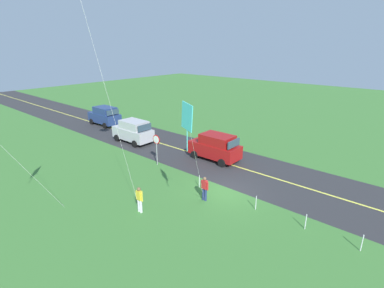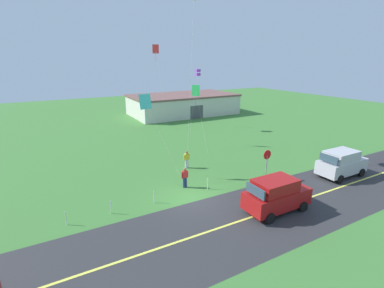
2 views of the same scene
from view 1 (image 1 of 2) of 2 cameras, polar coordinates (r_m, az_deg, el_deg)
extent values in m
cube|color=#3D7533|center=(19.58, 6.79, -9.49)|extent=(120.00, 120.00, 0.10)
cube|color=#2D2D30|center=(22.66, 12.52, -5.53)|extent=(120.00, 7.00, 0.00)
cube|color=#E5E04C|center=(22.66, 12.52, -5.52)|extent=(120.00, 0.16, 0.00)
cube|color=maroon|center=(24.35, 4.52, -1.09)|extent=(4.40, 1.90, 1.10)
cube|color=maroon|center=(23.90, 5.06, 0.91)|extent=(2.73, 1.75, 0.80)
cube|color=#334756|center=(24.52, 3.01, 1.43)|extent=(0.10, 1.62, 0.64)
cube|color=#334756|center=(23.05, 8.33, 0.09)|extent=(0.10, 1.62, 0.60)
cylinder|color=black|center=(24.67, 0.50, -2.12)|extent=(0.68, 0.22, 0.68)
cylinder|color=black|center=(26.06, 3.20, -0.97)|extent=(0.68, 0.22, 0.68)
cylinder|color=black|center=(23.07, 5.95, -3.79)|extent=(0.68, 0.22, 0.68)
cylinder|color=black|center=(24.55, 8.50, -2.46)|extent=(0.68, 0.22, 0.68)
cube|color=navy|center=(36.67, -17.06, 5.05)|extent=(4.40, 1.90, 1.10)
cube|color=navy|center=(36.25, -16.99, 6.45)|extent=(2.73, 1.75, 0.80)
cube|color=#334756|center=(37.16, -17.91, 6.66)|extent=(0.10, 1.62, 0.64)
cube|color=#334756|center=(34.92, -15.53, 6.13)|extent=(0.10, 1.62, 0.60)
cylinder|color=black|center=(37.52, -19.38, 4.25)|extent=(0.68, 0.22, 0.68)
cylinder|color=black|center=(38.46, -16.96, 4.85)|extent=(0.68, 0.22, 0.68)
cylinder|color=black|center=(35.13, -16.99, 3.54)|extent=(0.68, 0.22, 0.68)
cylinder|color=black|center=(36.14, -14.48, 4.19)|extent=(0.68, 0.22, 0.68)
cube|color=#B7B7BC|center=(29.33, -11.71, 2.10)|extent=(4.40, 1.90, 1.10)
cube|color=#B7B7BC|center=(28.88, -11.53, 3.81)|extent=(2.73, 1.75, 0.80)
cube|color=#334756|center=(29.72, -12.83, 4.15)|extent=(0.10, 1.62, 0.64)
cube|color=#334756|center=(27.66, -9.44, 3.26)|extent=(0.10, 1.62, 0.60)
cylinder|color=black|center=(30.08, -14.74, 1.19)|extent=(0.68, 0.22, 0.68)
cylinder|color=black|center=(31.13, -11.90, 2.02)|extent=(0.68, 0.22, 0.68)
cylinder|color=black|center=(27.87, -11.35, 0.03)|extent=(0.68, 0.22, 0.68)
cylinder|color=black|center=(29.00, -8.42, 0.96)|extent=(0.68, 0.22, 0.68)
cylinder|color=gray|center=(23.28, -7.03, -1.73)|extent=(0.08, 0.08, 2.10)
cylinder|color=red|center=(22.91, -7.14, 0.91)|extent=(0.76, 0.04, 0.76)
cylinder|color=white|center=(22.89, -7.19, 0.89)|extent=(0.62, 0.01, 0.62)
cylinder|color=silver|center=(17.27, -10.16, -12.12)|extent=(0.16, 0.16, 0.82)
cylinder|color=silver|center=(17.40, -10.55, -11.90)|extent=(0.16, 0.16, 0.82)
cube|color=yellow|center=(16.99, -10.49, -10.01)|extent=(0.36, 0.22, 0.56)
cylinder|color=yellow|center=(16.85, -9.96, -10.44)|extent=(0.10, 0.10, 0.52)
cylinder|color=yellow|center=(17.18, -11.00, -9.89)|extent=(0.10, 0.10, 0.52)
sphere|color=brown|center=(16.81, -10.57, -8.85)|extent=(0.22, 0.22, 0.22)
cylinder|color=navy|center=(18.19, 2.72, -10.08)|extent=(0.16, 0.16, 0.82)
cylinder|color=navy|center=(18.29, 2.27, -9.91)|extent=(0.16, 0.16, 0.82)
cube|color=red|center=(17.92, 2.52, -8.07)|extent=(0.36, 0.22, 0.56)
cylinder|color=red|center=(17.81, 3.13, -8.43)|extent=(0.10, 0.10, 0.52)
cylinder|color=red|center=(18.07, 1.92, -7.98)|extent=(0.10, 0.10, 0.52)
sphere|color=brown|center=(17.74, 2.54, -6.95)|extent=(0.22, 0.22, 0.22)
cylinder|color=silver|center=(15.20, -17.06, 11.25)|extent=(1.84, 1.96, 14.83)
cylinder|color=silver|center=(15.34, 1.05, -4.40)|extent=(1.67, 3.48, 6.32)
cube|color=#4CD8D8|center=(12.56, -1.00, 5.48)|extent=(0.96, 0.37, 1.28)
cylinder|color=#4CD8D8|center=(12.81, -0.98, 1.56)|extent=(0.04, 0.04, 1.40)
cylinder|color=silver|center=(17.74, -30.57, -4.08)|extent=(0.44, 3.35, 6.20)
cylinder|color=silver|center=(16.37, 30.81, -16.60)|extent=(0.05, 0.05, 0.90)
cylinder|color=silver|center=(16.77, 21.75, -14.19)|extent=(0.05, 0.05, 0.90)
cylinder|color=silver|center=(17.68, 12.64, -11.36)|extent=(0.05, 0.05, 0.90)
cylinder|color=silver|center=(19.75, 1.47, -7.44)|extent=(0.05, 0.05, 0.90)
camera|label=2|loc=(30.22, 41.15, 15.08)|focal=26.30mm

